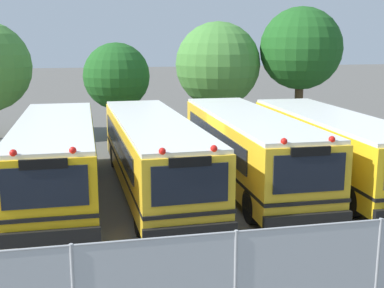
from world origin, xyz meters
TOP-DOWN VIEW (x-y plane):
  - ground_plane at (0.00, 0.00)m, footprint 160.00×160.00m
  - school_bus_0 at (-4.95, -0.08)m, footprint 2.59×10.18m
  - school_bus_1 at (-1.66, -0.04)m, footprint 2.71×11.16m
  - school_bus_2 at (1.78, -0.13)m, footprint 2.61×10.57m
  - school_bus_3 at (5.00, -0.23)m, footprint 2.81×10.70m
  - tree_1 at (-2.18, 9.35)m, footprint 3.44×3.44m
  - tree_2 at (3.32, 10.33)m, footprint 4.73×4.73m
  - tree_3 at (7.87, 9.05)m, footprint 4.50×4.50m
  - chainlink_fence at (0.06, -8.88)m, footprint 14.57×0.07m

SIDE VIEW (x-z plane):
  - ground_plane at x=0.00m, z-range 0.00..0.00m
  - chainlink_fence at x=0.06m, z-range 0.04..1.91m
  - school_bus_3 at x=5.00m, z-range 0.07..2.71m
  - school_bus_1 at x=-1.66m, z-range 0.07..2.75m
  - school_bus_0 at x=-4.95m, z-range 0.07..2.78m
  - school_bus_2 at x=1.78m, z-range 0.07..2.82m
  - tree_1 at x=-2.18m, z-range 0.81..5.90m
  - tree_2 at x=3.32m, z-range 0.78..6.99m
  - tree_3 at x=7.87m, z-range 1.17..8.17m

